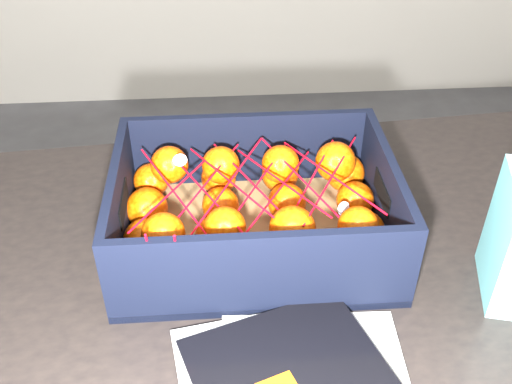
{
  "coord_description": "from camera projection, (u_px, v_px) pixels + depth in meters",
  "views": [
    {
      "loc": [
        0.27,
        -0.75,
        1.32
      ],
      "look_at": [
        0.31,
        -0.14,
        0.86
      ],
      "focal_mm": 41.86,
      "sensor_mm": 36.0,
      "label": 1
    }
  ],
  "objects": [
    {
      "name": "table",
      "position": [
        264.0,
        343.0,
        0.84
      ],
      "size": [
        1.26,
        0.89,
        0.75
      ],
      "color": "black",
      "rests_on": "ground"
    },
    {
      "name": "produce_crate",
      "position": [
        254.0,
        218.0,
        0.83
      ],
      "size": [
        0.38,
        0.28,
        0.13
      ],
      "color": "brown",
      "rests_on": "table"
    },
    {
      "name": "clementine_heap",
      "position": [
        255.0,
        211.0,
        0.82
      ],
      "size": [
        0.36,
        0.27,
        0.1
      ],
      "color": "#DB4604",
      "rests_on": "produce_crate"
    },
    {
      "name": "mesh_net",
      "position": [
        249.0,
        189.0,
        0.79
      ],
      "size": [
        0.31,
        0.25,
        0.09
      ],
      "color": "red",
      "rests_on": "clementine_heap"
    }
  ]
}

